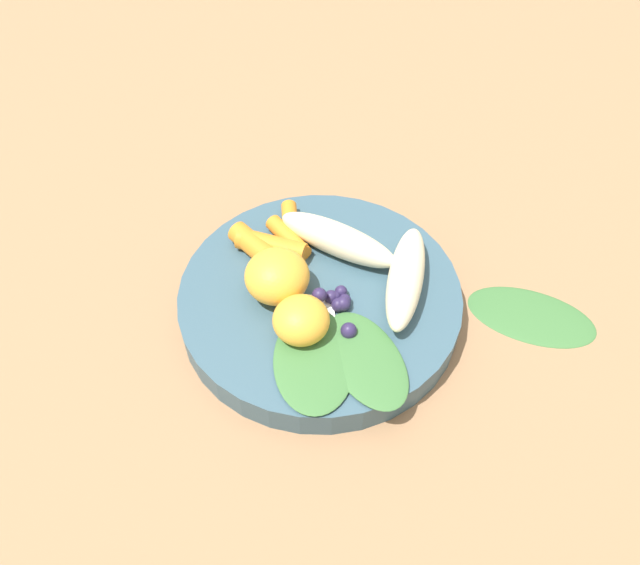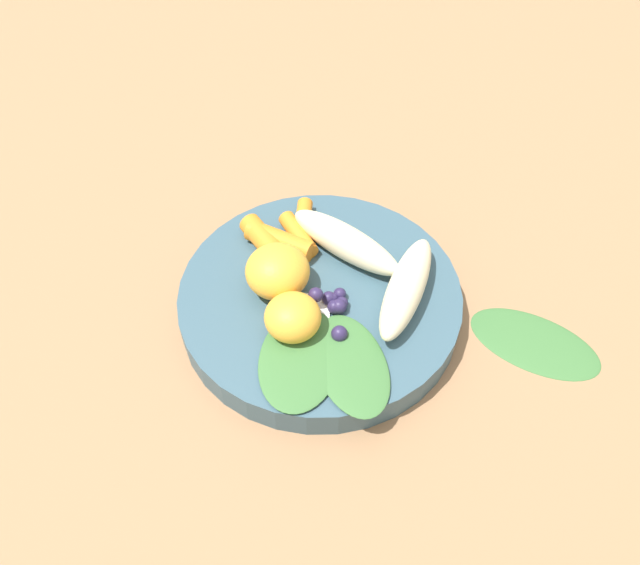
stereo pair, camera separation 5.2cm
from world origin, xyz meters
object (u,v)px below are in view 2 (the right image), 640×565
object	(u,v)px
banana_peeled_right	(406,287)
kale_leaf_stray	(535,341)
bowl	(320,300)
banana_peeled_left	(344,241)
orange_segment_near	(292,317)

from	to	relation	value
banana_peeled_right	kale_leaf_stray	size ratio (longest dim) A/B	1.02
bowl	banana_peeled_right	world-z (taller)	banana_peeled_right
bowl	banana_peeled_left	distance (m)	0.05
banana_peeled_right	kale_leaf_stray	world-z (taller)	banana_peeled_right
banana_peeled_right	kale_leaf_stray	distance (m)	0.12
banana_peeled_left	bowl	bearing A→B (deg)	103.05
bowl	orange_segment_near	bearing A→B (deg)	179.36
bowl	orange_segment_near	xyz separation A→B (m)	(-0.05, 0.00, 0.03)
bowl	orange_segment_near	size ratio (longest dim) A/B	5.31
banana_peeled_left	kale_leaf_stray	xyz separation A→B (m)	(0.00, -0.18, -0.04)
bowl	kale_leaf_stray	xyz separation A→B (m)	(0.05, -0.17, -0.01)
bowl	banana_peeled_right	distance (m)	0.08
kale_leaf_stray	orange_segment_near	bearing A→B (deg)	-149.50
orange_segment_near	banana_peeled_right	bearing A→B (deg)	-43.58
kale_leaf_stray	bowl	bearing A→B (deg)	-162.25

